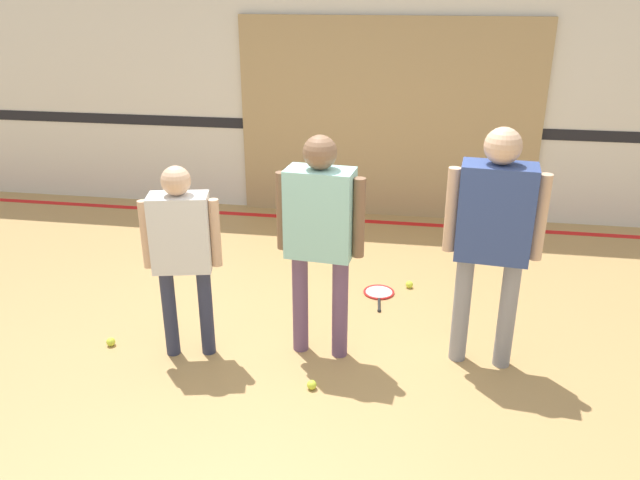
{
  "coord_description": "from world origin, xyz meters",
  "views": [
    {
      "loc": [
        0.67,
        -3.8,
        2.56
      ],
      "look_at": [
        0.01,
        0.15,
        0.9
      ],
      "focal_mm": 35.0,
      "sensor_mm": 36.0,
      "label": 1
    }
  ],
  "objects_px": {
    "tennis_ball_near_instructor": "(312,385)",
    "tennis_ball_by_spare_racket": "(409,284)",
    "person_instructor": "(320,225)",
    "tennis_ball_stray_left": "(111,342)",
    "person_student_left": "(182,243)",
    "person_student_right": "(494,225)",
    "racket_spare_on_floor": "(379,293)"
  },
  "relations": [
    {
      "from": "tennis_ball_by_spare_racket",
      "to": "tennis_ball_stray_left",
      "type": "bearing_deg",
      "value": -148.49
    },
    {
      "from": "person_student_left",
      "to": "tennis_ball_near_instructor",
      "type": "height_order",
      "value": "person_student_left"
    },
    {
      "from": "person_instructor",
      "to": "person_student_right",
      "type": "xyz_separation_m",
      "value": [
        1.17,
        0.06,
        0.05
      ]
    },
    {
      "from": "person_student_right",
      "to": "racket_spare_on_floor",
      "type": "bearing_deg",
      "value": -43.71
    },
    {
      "from": "person_instructor",
      "to": "tennis_ball_by_spare_racket",
      "type": "bearing_deg",
      "value": 67.26
    },
    {
      "from": "tennis_ball_near_instructor",
      "to": "tennis_ball_stray_left",
      "type": "bearing_deg",
      "value": 169.87
    },
    {
      "from": "person_student_left",
      "to": "tennis_ball_near_instructor",
      "type": "relative_size",
      "value": 21.82
    },
    {
      "from": "tennis_ball_near_instructor",
      "to": "tennis_ball_by_spare_racket",
      "type": "height_order",
      "value": "same"
    },
    {
      "from": "person_student_left",
      "to": "tennis_ball_by_spare_racket",
      "type": "bearing_deg",
      "value": 27.68
    },
    {
      "from": "tennis_ball_near_instructor",
      "to": "racket_spare_on_floor",
      "type": "bearing_deg",
      "value": 76.92
    },
    {
      "from": "person_instructor",
      "to": "person_student_right",
      "type": "distance_m",
      "value": 1.17
    },
    {
      "from": "tennis_ball_by_spare_racket",
      "to": "person_student_left",
      "type": "bearing_deg",
      "value": -139.53
    },
    {
      "from": "person_student_right",
      "to": "person_student_left",
      "type": "bearing_deg",
      "value": 12.08
    },
    {
      "from": "person_instructor",
      "to": "person_student_left",
      "type": "height_order",
      "value": "person_instructor"
    },
    {
      "from": "person_student_right",
      "to": "tennis_ball_near_instructor",
      "type": "height_order",
      "value": "person_student_right"
    },
    {
      "from": "person_student_right",
      "to": "tennis_ball_near_instructor",
      "type": "xyz_separation_m",
      "value": [
        -1.14,
        -0.54,
        -1.03
      ]
    },
    {
      "from": "person_instructor",
      "to": "tennis_ball_near_instructor",
      "type": "height_order",
      "value": "person_instructor"
    },
    {
      "from": "tennis_ball_by_spare_racket",
      "to": "tennis_ball_stray_left",
      "type": "xyz_separation_m",
      "value": [
        -2.21,
        -1.35,
        0.0
      ]
    },
    {
      "from": "tennis_ball_stray_left",
      "to": "tennis_ball_near_instructor",
      "type": "bearing_deg",
      "value": -10.13
    },
    {
      "from": "tennis_ball_near_instructor",
      "to": "tennis_ball_by_spare_racket",
      "type": "bearing_deg",
      "value": 69.82
    },
    {
      "from": "person_student_left",
      "to": "tennis_ball_by_spare_racket",
      "type": "distance_m",
      "value": 2.24
    },
    {
      "from": "racket_spare_on_floor",
      "to": "tennis_ball_near_instructor",
      "type": "bearing_deg",
      "value": -18.11
    },
    {
      "from": "person_instructor",
      "to": "tennis_ball_stray_left",
      "type": "relative_size",
      "value": 24.91
    },
    {
      "from": "racket_spare_on_floor",
      "to": "tennis_ball_by_spare_racket",
      "type": "relative_size",
      "value": 7.7
    },
    {
      "from": "person_instructor",
      "to": "tennis_ball_near_instructor",
      "type": "distance_m",
      "value": 1.09
    },
    {
      "from": "person_instructor",
      "to": "person_student_right",
      "type": "height_order",
      "value": "person_student_right"
    },
    {
      "from": "tennis_ball_near_instructor",
      "to": "tennis_ball_by_spare_racket",
      "type": "relative_size",
      "value": 1.0
    },
    {
      "from": "tennis_ball_near_instructor",
      "to": "tennis_ball_by_spare_racket",
      "type": "distance_m",
      "value": 1.75
    },
    {
      "from": "person_student_left",
      "to": "tennis_ball_by_spare_racket",
      "type": "xyz_separation_m",
      "value": [
        1.57,
        1.34,
        -0.86
      ]
    },
    {
      "from": "racket_spare_on_floor",
      "to": "tennis_ball_near_instructor",
      "type": "xyz_separation_m",
      "value": [
        -0.34,
        -1.47,
        0.02
      ]
    },
    {
      "from": "person_student_right",
      "to": "tennis_ball_by_spare_racket",
      "type": "height_order",
      "value": "person_student_right"
    },
    {
      "from": "person_student_left",
      "to": "tennis_ball_by_spare_racket",
      "type": "relative_size",
      "value": 21.82
    }
  ]
}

